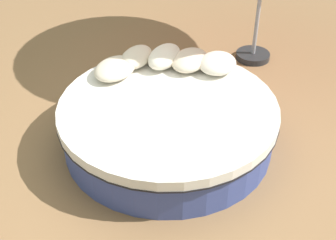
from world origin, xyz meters
name	(u,v)px	position (x,y,z in m)	size (l,w,h in m)	color
ground_plane	(168,142)	(0.00, 0.00, 0.00)	(16.00, 16.00, 0.00)	olive
round_bed	(168,123)	(0.00, 0.00, 0.24)	(2.12, 2.12, 0.47)	#38478C
throw_pillow_0	(217,63)	(-0.79, 0.18, 0.56)	(0.44, 0.39, 0.18)	silver
throw_pillow_1	(190,60)	(-0.73, -0.11, 0.56)	(0.49, 0.36, 0.17)	beige
throw_pillow_2	(164,57)	(-0.64, -0.37, 0.58)	(0.49, 0.29, 0.21)	silver
throw_pillow_3	(136,57)	(-0.51, -0.64, 0.57)	(0.46, 0.29, 0.19)	beige
throw_pillow_4	(115,68)	(-0.23, -0.73, 0.55)	(0.51, 0.38, 0.16)	beige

